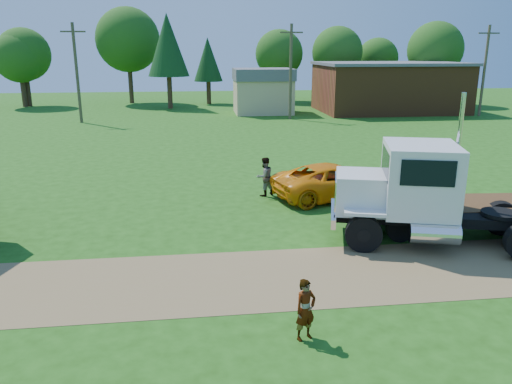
{
  "coord_description": "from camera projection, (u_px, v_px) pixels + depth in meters",
  "views": [
    {
      "loc": [
        -3.47,
        -13.74,
        6.73
      ],
      "look_at": [
        -1.27,
        3.92,
        1.6
      ],
      "focal_mm": 35.0,
      "sensor_mm": 36.0,
      "label": 1
    }
  ],
  "objects": [
    {
      "name": "white_semi_tractor",
      "position": [
        421.0,
        194.0,
        17.58
      ],
      "size": [
        8.94,
        4.96,
        5.29
      ],
      "rotation": [
        0.0,
        0.0,
        -0.27
      ],
      "color": "black",
      "rests_on": "ground"
    },
    {
      "name": "spectator_b",
      "position": [
        265.0,
        177.0,
        23.47
      ],
      "size": [
        1.13,
        1.06,
        1.85
      ],
      "primitive_type": "imported",
      "rotation": [
        0.0,
        0.0,
        3.67
      ],
      "color": "#999999",
      "rests_on": "ground"
    },
    {
      "name": "utility_poles",
      "position": [
        291.0,
        70.0,
        48.16
      ],
      "size": [
        42.2,
        0.28,
        9.0
      ],
      "color": "#443927",
      "rests_on": "ground"
    },
    {
      "name": "ground",
      "position": [
        312.0,
        275.0,
        15.38
      ],
      "size": [
        140.0,
        140.0,
        0.0
      ],
      "primitive_type": "plane",
      "color": "#1E4910",
      "rests_on": "ground"
    },
    {
      "name": "tan_shed",
      "position": [
        263.0,
        90.0,
        53.32
      ],
      "size": [
        6.2,
        5.4,
        4.7
      ],
      "color": "tan",
      "rests_on": "ground"
    },
    {
      "name": "spectator_a",
      "position": [
        305.0,
        310.0,
        11.82
      ],
      "size": [
        0.66,
        0.57,
        1.54
      ],
      "primitive_type": "imported",
      "rotation": [
        0.0,
        0.0,
        0.44
      ],
      "color": "#999999",
      "rests_on": "ground"
    },
    {
      "name": "brick_building",
      "position": [
        389.0,
        87.0,
        54.93
      ],
      "size": [
        15.4,
        10.4,
        5.3
      ],
      "color": "brown",
      "rests_on": "ground"
    },
    {
      "name": "dirt_track",
      "position": [
        312.0,
        275.0,
        15.38
      ],
      "size": [
        120.0,
        4.2,
        0.01
      ],
      "primitive_type": "cube",
      "color": "olive",
      "rests_on": "ground"
    },
    {
      "name": "tree_row",
      "position": [
        222.0,
        50.0,
        61.55
      ],
      "size": [
        55.82,
        13.42,
        11.72
      ],
      "color": "#322014",
      "rests_on": "ground"
    },
    {
      "name": "flatbed_trailer",
      "position": [
        455.0,
        209.0,
        18.97
      ],
      "size": [
        7.99,
        2.93,
        2.01
      ],
      "rotation": [
        0.0,
        0.0,
        -0.08
      ],
      "color": "#392312",
      "rests_on": "ground"
    },
    {
      "name": "orange_pickup",
      "position": [
        334.0,
        181.0,
        23.17
      ],
      "size": [
        6.26,
        4.03,
        1.61
      ],
      "primitive_type": "imported",
      "rotation": [
        0.0,
        0.0,
        1.82
      ],
      "color": "orange",
      "rests_on": "ground"
    }
  ]
}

